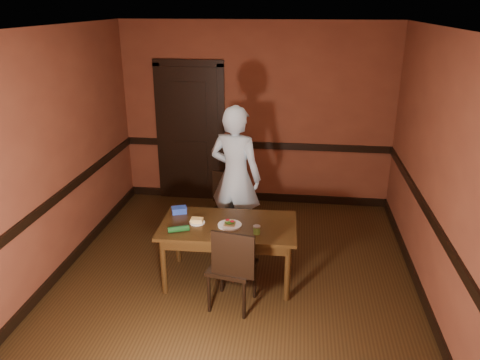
% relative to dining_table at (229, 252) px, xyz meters
% --- Properties ---
extents(floor, '(4.00, 4.50, 0.01)m').
position_rel_dining_table_xyz_m(floor, '(0.08, 0.04, -0.34)').
color(floor, black).
rests_on(floor, ground).
extents(ceiling, '(4.00, 4.50, 0.01)m').
position_rel_dining_table_xyz_m(ceiling, '(0.08, 0.04, 2.36)').
color(ceiling, silver).
rests_on(ceiling, ground).
extents(wall_back, '(4.00, 0.02, 2.70)m').
position_rel_dining_table_xyz_m(wall_back, '(0.08, 2.29, 1.01)').
color(wall_back, brown).
rests_on(wall_back, ground).
extents(wall_front, '(4.00, 0.02, 2.70)m').
position_rel_dining_table_xyz_m(wall_front, '(0.08, -2.21, 1.01)').
color(wall_front, brown).
rests_on(wall_front, ground).
extents(wall_left, '(0.02, 4.50, 2.70)m').
position_rel_dining_table_xyz_m(wall_left, '(-1.92, 0.04, 1.01)').
color(wall_left, brown).
rests_on(wall_left, ground).
extents(wall_right, '(0.02, 4.50, 2.70)m').
position_rel_dining_table_xyz_m(wall_right, '(2.08, 0.04, 1.01)').
color(wall_right, brown).
rests_on(wall_right, ground).
extents(dado_back, '(4.00, 0.03, 0.10)m').
position_rel_dining_table_xyz_m(dado_back, '(0.08, 2.27, 0.56)').
color(dado_back, black).
rests_on(dado_back, ground).
extents(dado_left, '(0.03, 4.50, 0.10)m').
position_rel_dining_table_xyz_m(dado_left, '(-1.91, 0.04, 0.56)').
color(dado_left, black).
rests_on(dado_left, ground).
extents(dado_right, '(0.03, 4.50, 0.10)m').
position_rel_dining_table_xyz_m(dado_right, '(2.06, 0.04, 0.56)').
color(dado_right, black).
rests_on(dado_right, ground).
extents(baseboard_back, '(4.00, 0.03, 0.12)m').
position_rel_dining_table_xyz_m(baseboard_back, '(0.08, 2.27, -0.28)').
color(baseboard_back, black).
rests_on(baseboard_back, ground).
extents(baseboard_left, '(0.03, 4.50, 0.12)m').
position_rel_dining_table_xyz_m(baseboard_left, '(-1.91, 0.04, -0.28)').
color(baseboard_left, black).
rests_on(baseboard_left, ground).
extents(baseboard_right, '(0.03, 4.50, 0.12)m').
position_rel_dining_table_xyz_m(baseboard_right, '(2.06, 0.04, -0.28)').
color(baseboard_right, black).
rests_on(baseboard_right, ground).
extents(door, '(1.05, 0.07, 2.20)m').
position_rel_dining_table_xyz_m(door, '(-0.92, 2.26, 0.75)').
color(door, black).
rests_on(door, ground).
extents(dining_table, '(1.48, 0.86, 0.68)m').
position_rel_dining_table_xyz_m(dining_table, '(0.00, 0.00, 0.00)').
color(dining_table, '#301E0C').
rests_on(dining_table, floor).
extents(chair_far, '(0.52, 0.52, 0.86)m').
position_rel_dining_table_xyz_m(chair_far, '(-0.13, 0.94, 0.09)').
color(chair_far, black).
rests_on(chair_far, floor).
extents(chair_near, '(0.50, 0.50, 0.91)m').
position_rel_dining_table_xyz_m(chair_near, '(0.11, -0.46, 0.12)').
color(chair_near, black).
rests_on(chair_near, floor).
extents(person, '(0.75, 0.60, 1.80)m').
position_rel_dining_table_xyz_m(person, '(-0.04, 0.87, 0.56)').
color(person, '#AEC8DB').
rests_on(person, floor).
extents(sandwich_plate, '(0.26, 0.26, 0.06)m').
position_rel_dining_table_xyz_m(sandwich_plate, '(0.02, -0.04, 0.36)').
color(sandwich_plate, white).
rests_on(sandwich_plate, dining_table).
extents(sauce_jar, '(0.08, 0.08, 0.09)m').
position_rel_dining_table_xyz_m(sauce_jar, '(0.32, -0.18, 0.39)').
color(sauce_jar, '#5E943C').
rests_on(sauce_jar, dining_table).
extents(cheese_saucer, '(0.17, 0.17, 0.05)m').
position_rel_dining_table_xyz_m(cheese_saucer, '(-0.34, -0.01, 0.36)').
color(cheese_saucer, white).
rests_on(cheese_saucer, dining_table).
extents(food_tub, '(0.20, 0.17, 0.07)m').
position_rel_dining_table_xyz_m(food_tub, '(-0.60, 0.21, 0.38)').
color(food_tub, blue).
rests_on(food_tub, dining_table).
extents(wrapped_veg, '(0.23, 0.14, 0.06)m').
position_rel_dining_table_xyz_m(wrapped_veg, '(-0.49, -0.24, 0.37)').
color(wrapped_veg, '#123E17').
rests_on(wrapped_veg, dining_table).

